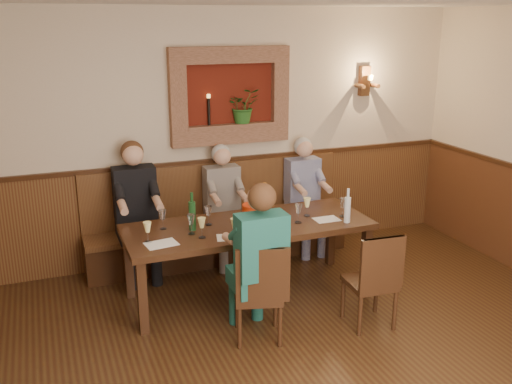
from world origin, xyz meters
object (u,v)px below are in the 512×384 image
(spittoon_bucket, at_px, (253,217))
(person_bench_right, at_px, (305,206))
(person_bench_mid, at_px, (225,216))
(chair_near_left, at_px, (258,311))
(wine_bottle_green_a, at_px, (265,208))
(dining_table, at_px, (248,231))
(person_bench_left, at_px, (138,222))
(bench, at_px, (220,232))
(chair_near_right, at_px, (370,298))
(person_chair_front, at_px, (257,275))
(water_bottle, at_px, (347,209))
(wine_bottle_green_b, at_px, (192,215))

(spittoon_bucket, bearing_deg, person_bench_right, 43.69)
(person_bench_mid, relative_size, person_bench_right, 1.00)
(chair_near_left, distance_m, wine_bottle_green_a, 1.03)
(dining_table, relative_size, person_bench_left, 1.64)
(person_bench_left, bearing_deg, bench, 6.55)
(chair_near_right, bearing_deg, person_chair_front, 174.14)
(person_bench_left, xyz_separation_m, spittoon_bucket, (0.93, -0.97, 0.26))
(water_bottle, bearing_deg, chair_near_right, -99.80)
(person_bench_mid, height_order, spittoon_bucket, person_bench_mid)
(chair_near_right, distance_m, spittoon_bucket, 1.30)
(person_bench_left, xyz_separation_m, water_bottle, (1.85, -1.14, 0.28))
(person_bench_mid, distance_m, wine_bottle_green_a, 1.02)
(bench, height_order, water_bottle, bench)
(wine_bottle_green_b, bearing_deg, person_bench_right, 27.08)
(bench, xyz_separation_m, wine_bottle_green_b, (-0.55, -0.91, 0.57))
(dining_table, relative_size, chair_near_right, 2.67)
(person_chair_front, bearing_deg, person_bench_mid, 81.73)
(person_bench_right, relative_size, person_chair_front, 0.96)
(bench, xyz_separation_m, spittoon_bucket, (0.00, -1.08, 0.54))
(wine_bottle_green_b, distance_m, water_bottle, 1.51)
(person_bench_left, xyz_separation_m, person_bench_right, (1.95, 0.00, -0.05))
(spittoon_bucket, bearing_deg, dining_table, 90.93)
(dining_table, relative_size, water_bottle, 6.98)
(person_chair_front, height_order, wine_bottle_green_b, person_chair_front)
(dining_table, height_order, chair_near_right, chair_near_right)
(person_bench_left, relative_size, person_bench_right, 1.08)
(water_bottle, bearing_deg, wine_bottle_green_b, 167.03)
(person_bench_right, xyz_separation_m, water_bottle, (-0.10, -1.14, 0.33))
(dining_table, height_order, person_chair_front, person_chair_front)
(chair_near_left, bearing_deg, person_bench_right, 69.45)
(chair_near_right, height_order, spittoon_bucket, spittoon_bucket)
(dining_table, relative_size, wine_bottle_green_a, 5.57)
(person_chair_front, distance_m, wine_bottle_green_a, 0.82)
(person_bench_mid, bearing_deg, bench, 105.20)
(water_bottle, bearing_deg, wine_bottle_green_a, 166.25)
(dining_table, bearing_deg, water_bottle, -18.09)
(person_bench_left, relative_size, spittoon_bucket, 6.09)
(wine_bottle_green_a, relative_size, water_bottle, 1.25)
(chair_near_left, height_order, spittoon_bucket, spittoon_bucket)
(chair_near_right, distance_m, wine_bottle_green_a, 1.28)
(person_bench_left, height_order, person_bench_right, person_bench_left)
(wine_bottle_green_a, bearing_deg, person_chair_front, -116.51)
(wine_bottle_green_a, bearing_deg, chair_near_left, -115.80)
(spittoon_bucket, xyz_separation_m, wine_bottle_green_a, (0.13, 0.03, 0.06))
(dining_table, relative_size, bench, 0.80)
(wine_bottle_green_b, bearing_deg, dining_table, -3.90)
(dining_table, height_order, person_bench_left, person_bench_left)
(person_chair_front, bearing_deg, bench, 83.14)
(bench, relative_size, person_bench_right, 2.21)
(chair_near_right, relative_size, wine_bottle_green_b, 2.43)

